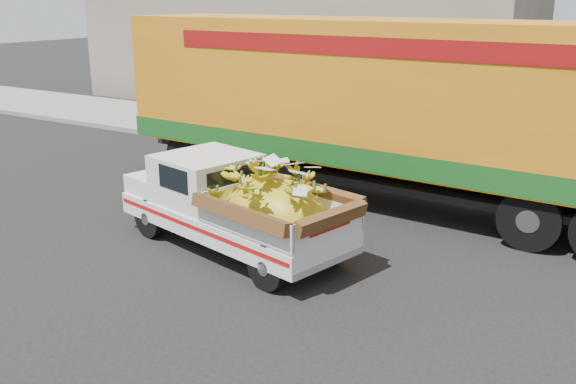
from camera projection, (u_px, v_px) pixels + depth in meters
The scene contains 6 objects.
ground at pixel (264, 258), 10.83m from camera, with size 100.00×100.00×0.00m, color black.
curb at pixel (408, 171), 15.97m from camera, with size 60.00×0.25×0.15m, color gray.
sidewalk at pixel (437, 154), 17.67m from camera, with size 60.00×4.00×0.14m, color gray.
building_left at pixel (300, 41), 25.80m from camera, with size 18.00×6.00×5.00m, color gray.
pickup_truck at pixel (246, 207), 10.75m from camera, with size 4.72×2.58×1.57m.
semi_trailer at pixel (379, 103), 13.26m from camera, with size 12.03×3.01×3.80m.
Camera 1 is at (5.67, -8.28, 4.23)m, focal length 40.00 mm.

